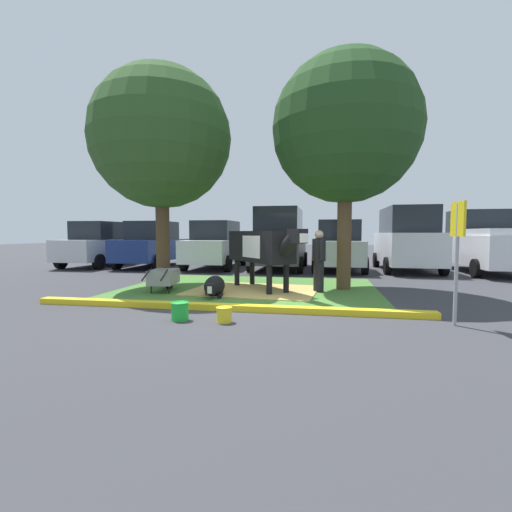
{
  "coord_description": "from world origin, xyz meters",
  "views": [
    {
      "loc": [
        1.38,
        -7.27,
        1.52
      ],
      "look_at": [
        -0.36,
        2.16,
        0.9
      ],
      "focal_mm": 25.35,
      "sensor_mm": 36.0,
      "label": 1
    }
  ],
  "objects_px": {
    "suv_dark_grey": "(280,239)",
    "bucket_yellow": "(224,314)",
    "sedan_red": "(338,246)",
    "suv_black": "(407,239)",
    "hatchback_white": "(216,245)",
    "calf_lying": "(214,286)",
    "wheelbarrow": "(164,277)",
    "parking_sign": "(457,239)",
    "pickup_truck_maroon": "(486,243)",
    "shade_tree_right": "(346,129)",
    "person_handler": "(319,259)",
    "bucket_green": "(180,311)",
    "shade_tree_left": "(161,139)",
    "sedan_silver": "(100,245)",
    "cow_holstein": "(262,247)",
    "sedan_blue": "(153,245)"
  },
  "relations": [
    {
      "from": "calf_lying",
      "to": "pickup_truck_maroon",
      "type": "height_order",
      "value": "pickup_truck_maroon"
    },
    {
      "from": "parking_sign",
      "to": "sedan_red",
      "type": "bearing_deg",
      "value": 99.82
    },
    {
      "from": "cow_holstein",
      "to": "suv_dark_grey",
      "type": "distance_m",
      "value": 5.76
    },
    {
      "from": "suv_black",
      "to": "parking_sign",
      "type": "bearing_deg",
      "value": -97.41
    },
    {
      "from": "wheelbarrow",
      "to": "parking_sign",
      "type": "distance_m",
      "value": 6.6
    },
    {
      "from": "shade_tree_right",
      "to": "hatchback_white",
      "type": "bearing_deg",
      "value": 134.68
    },
    {
      "from": "sedan_red",
      "to": "suv_black",
      "type": "relative_size",
      "value": 0.96
    },
    {
      "from": "wheelbarrow",
      "to": "parking_sign",
      "type": "relative_size",
      "value": 0.8
    },
    {
      "from": "shade_tree_left",
      "to": "sedan_red",
      "type": "xyz_separation_m",
      "value": [
        5.09,
        5.42,
        -3.14
      ]
    },
    {
      "from": "wheelbarrow",
      "to": "bucket_yellow",
      "type": "xyz_separation_m",
      "value": [
        2.34,
        -2.74,
        -0.25
      ]
    },
    {
      "from": "bucket_green",
      "to": "parking_sign",
      "type": "bearing_deg",
      "value": 5.93
    },
    {
      "from": "wheelbarrow",
      "to": "sedan_red",
      "type": "relative_size",
      "value": 0.37
    },
    {
      "from": "hatchback_white",
      "to": "parking_sign",
      "type": "bearing_deg",
      "value": -52.44
    },
    {
      "from": "shade_tree_right",
      "to": "suv_black",
      "type": "distance_m",
      "value": 6.7
    },
    {
      "from": "wheelbarrow",
      "to": "sedan_silver",
      "type": "relative_size",
      "value": 0.37
    },
    {
      "from": "calf_lying",
      "to": "sedan_red",
      "type": "relative_size",
      "value": 0.3
    },
    {
      "from": "sedan_red",
      "to": "pickup_truck_maroon",
      "type": "height_order",
      "value": "pickup_truck_maroon"
    },
    {
      "from": "suv_black",
      "to": "shade_tree_left",
      "type": "bearing_deg",
      "value": -143.92
    },
    {
      "from": "cow_holstein",
      "to": "bucket_yellow",
      "type": "bearing_deg",
      "value": -91.37
    },
    {
      "from": "bucket_yellow",
      "to": "suv_black",
      "type": "height_order",
      "value": "suv_black"
    },
    {
      "from": "shade_tree_right",
      "to": "person_handler",
      "type": "bearing_deg",
      "value": -138.07
    },
    {
      "from": "wheelbarrow",
      "to": "bucket_green",
      "type": "xyz_separation_m",
      "value": [
        1.55,
        -2.72,
        -0.22
      ]
    },
    {
      "from": "shade_tree_left",
      "to": "shade_tree_right",
      "type": "distance_m",
      "value": 5.02
    },
    {
      "from": "person_handler",
      "to": "bucket_green",
      "type": "xyz_separation_m",
      "value": [
        -2.34,
        -3.41,
        -0.68
      ]
    },
    {
      "from": "sedan_red",
      "to": "pickup_truck_maroon",
      "type": "distance_m",
      "value": 5.5
    },
    {
      "from": "cow_holstein",
      "to": "hatchback_white",
      "type": "xyz_separation_m",
      "value": [
        -2.96,
        5.71,
        -0.16
      ]
    },
    {
      "from": "bucket_green",
      "to": "sedan_silver",
      "type": "xyz_separation_m",
      "value": [
        -7.55,
        9.04,
        0.82
      ]
    },
    {
      "from": "sedan_blue",
      "to": "pickup_truck_maroon",
      "type": "distance_m",
      "value": 13.6
    },
    {
      "from": "suv_dark_grey",
      "to": "bucket_yellow",
      "type": "bearing_deg",
      "value": -89.24
    },
    {
      "from": "wheelbarrow",
      "to": "sedan_silver",
      "type": "distance_m",
      "value": 8.74
    },
    {
      "from": "sedan_red",
      "to": "suv_black",
      "type": "bearing_deg",
      "value": 4.64
    },
    {
      "from": "sedan_silver",
      "to": "shade_tree_right",
      "type": "bearing_deg",
      "value": -25.6
    },
    {
      "from": "shade_tree_right",
      "to": "hatchback_white",
      "type": "height_order",
      "value": "shade_tree_right"
    },
    {
      "from": "calf_lying",
      "to": "parking_sign",
      "type": "bearing_deg",
      "value": -22.6
    },
    {
      "from": "sedan_silver",
      "to": "pickup_truck_maroon",
      "type": "relative_size",
      "value": 0.82
    },
    {
      "from": "suv_dark_grey",
      "to": "pickup_truck_maroon",
      "type": "relative_size",
      "value": 0.85
    },
    {
      "from": "parking_sign",
      "to": "sedan_red",
      "type": "xyz_separation_m",
      "value": [
        -1.5,
        8.67,
        -0.44
      ]
    },
    {
      "from": "shade_tree_right",
      "to": "bucket_green",
      "type": "height_order",
      "value": "shade_tree_right"
    },
    {
      "from": "shade_tree_left",
      "to": "wheelbarrow",
      "type": "height_order",
      "value": "shade_tree_left"
    },
    {
      "from": "parking_sign",
      "to": "sedan_silver",
      "type": "xyz_separation_m",
      "value": [
        -12.12,
        8.57,
        -0.44
      ]
    },
    {
      "from": "wheelbarrow",
      "to": "suv_dark_grey",
      "type": "xyz_separation_m",
      "value": [
        2.22,
        6.43,
        0.88
      ]
    },
    {
      "from": "shade_tree_right",
      "to": "parking_sign",
      "type": "relative_size",
      "value": 3.04
    },
    {
      "from": "calf_lying",
      "to": "sedan_red",
      "type": "xyz_separation_m",
      "value": [
        3.18,
        6.72,
        0.75
      ]
    },
    {
      "from": "bucket_yellow",
      "to": "suv_dark_grey",
      "type": "bearing_deg",
      "value": 90.76
    },
    {
      "from": "wheelbarrow",
      "to": "suv_dark_grey",
      "type": "relative_size",
      "value": 0.35
    },
    {
      "from": "parking_sign",
      "to": "bucket_yellow",
      "type": "relative_size",
      "value": 7.2
    },
    {
      "from": "hatchback_white",
      "to": "suv_dark_grey",
      "type": "distance_m",
      "value": 2.77
    },
    {
      "from": "calf_lying",
      "to": "bucket_green",
      "type": "xyz_separation_m",
      "value": [
        0.12,
        -2.42,
        -0.07
      ]
    },
    {
      "from": "wheelbarrow",
      "to": "suv_black",
      "type": "height_order",
      "value": "suv_black"
    },
    {
      "from": "sedan_silver",
      "to": "parking_sign",
      "type": "bearing_deg",
      "value": -35.26
    }
  ]
}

